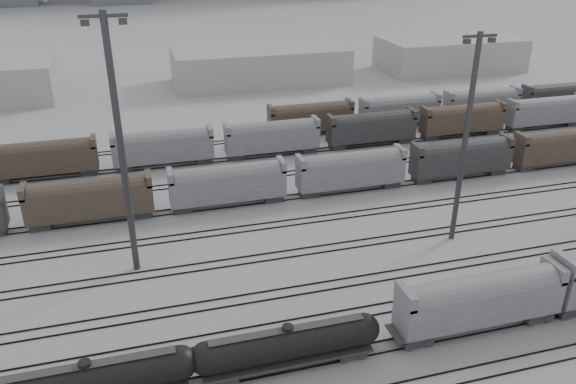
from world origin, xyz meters
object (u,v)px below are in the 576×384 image
object	(u,v)px
tank_car_b	(288,344)
hopper_car_a	(480,298)
light_mast_c	(466,137)
tank_car_a	(88,382)

from	to	relation	value
tank_car_b	hopper_car_a	distance (m)	17.65
tank_car_b	hopper_car_a	world-z (taller)	hopper_car_a
hopper_car_a	light_mast_c	xyz separation A→B (m)	(6.67, 15.32, 9.14)
tank_car_b	light_mast_c	xyz separation A→B (m)	(24.29, 15.32, 10.27)
hopper_car_a	tank_car_a	bearing A→B (deg)	180.00
tank_car_a	hopper_car_a	distance (m)	33.08
tank_car_a	tank_car_b	world-z (taller)	tank_car_a
tank_car_a	light_mast_c	world-z (taller)	light_mast_c
light_mast_c	tank_car_b	bearing A→B (deg)	-147.76
hopper_car_a	light_mast_c	size ratio (longest dim) A/B	0.65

